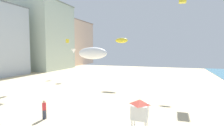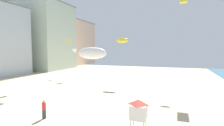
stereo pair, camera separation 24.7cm
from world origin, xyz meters
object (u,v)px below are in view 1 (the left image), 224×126
at_px(kite_white_parafoil, 93,53).
at_px(kite_yellow_parafoil, 122,40).
at_px(kite_yellow_box, 67,41).
at_px(lifeguard_stand, 140,109).
at_px(kite_flyer, 44,109).
at_px(kite_white_delta, 74,51).

height_order(kite_white_parafoil, kite_yellow_parafoil, kite_yellow_parafoil).
bearing_deg(kite_yellow_box, lifeguard_stand, -47.52).
distance_m(kite_flyer, kite_white_delta, 20.84).
bearing_deg(kite_yellow_parafoil, lifeguard_stand, -70.01).
bearing_deg(kite_white_parafoil, kite_yellow_box, 128.34).
bearing_deg(kite_white_parafoil, kite_flyer, -145.17).
bearing_deg(kite_yellow_box, kite_yellow_parafoil, -19.78).
distance_m(lifeguard_stand, kite_white_delta, 25.29).
height_order(kite_flyer, kite_white_parafoil, kite_white_parafoil).
bearing_deg(kite_yellow_parafoil, kite_white_parafoil, -84.49).
bearing_deg(lifeguard_stand, kite_yellow_parafoil, 119.46).
bearing_deg(kite_white_delta, kite_white_parafoil, -53.72).
distance_m(kite_white_parafoil, kite_yellow_parafoil, 14.62).
bearing_deg(lifeguard_stand, kite_flyer, -171.73).
xyz_separation_m(lifeguard_stand, kite_white_delta, (-16.61, 18.68, 3.85)).
distance_m(lifeguard_stand, kite_yellow_box, 30.52).
distance_m(lifeguard_stand, kite_yellow_parafoil, 18.99).
bearing_deg(kite_white_parafoil, lifeguard_stand, -28.38).
relative_size(kite_yellow_box, kite_white_delta, 0.37).
distance_m(kite_flyer, kite_white_parafoil, 6.36).
height_order(kite_flyer, kite_yellow_box, kite_yellow_box).
bearing_deg(lifeguard_stand, kite_white_parafoil, 161.10).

